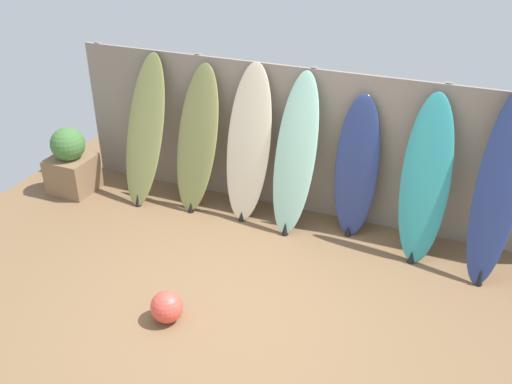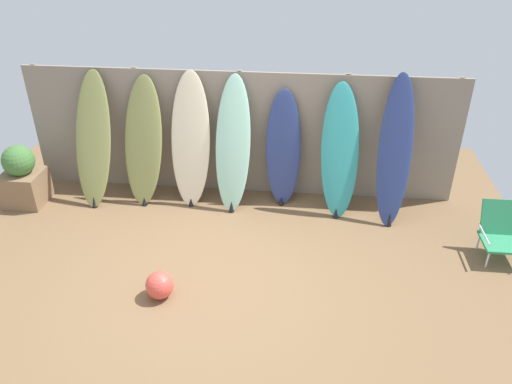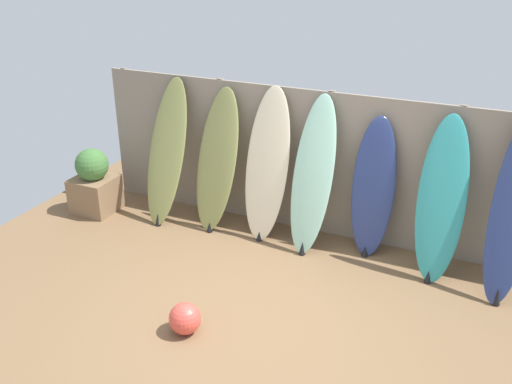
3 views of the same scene
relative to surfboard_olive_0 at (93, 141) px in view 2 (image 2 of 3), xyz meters
The scene contains 12 objects.
ground 2.69m from the surfboard_olive_0, 38.41° to the right, with size 7.68×7.68×0.00m, color brown.
fence_back 2.04m from the surfboard_olive_0, 12.15° to the left, with size 6.08×0.11×1.80m.
surfboard_olive_0 is the anchor object (origin of this frame).
surfboard_olive_1 0.69m from the surfboard_olive_0, ahead, with size 0.62×0.66×1.76m.
surfboard_cream_2 1.35m from the surfboard_olive_0, ahead, with size 0.55×0.55×1.84m.
surfboard_seafoam_3 1.95m from the surfboard_olive_0, ahead, with size 0.50×0.67×1.81m.
surfboard_navy_4 2.63m from the surfboard_olive_0, ahead, with size 0.52×0.41×1.63m.
surfboard_teal_5 3.38m from the surfboard_olive_0, ahead, with size 0.56×0.69×1.76m.
surfboard_navy_6 4.08m from the surfboard_olive_0, ahead, with size 0.49×0.80×1.90m.
beach_chair 5.41m from the surfboard_olive_0, ahead, with size 0.50×0.56×0.65m.
planter_box 1.15m from the surfboard_olive_0, 164.96° to the right, with size 0.54×0.52×0.88m.
beach_ball 2.58m from the surfboard_olive_0, 54.76° to the right, with size 0.31×0.31×0.31m, color #E54C3F.
Camera 2 is at (0.91, -4.47, 3.72)m, focal length 35.00 mm.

